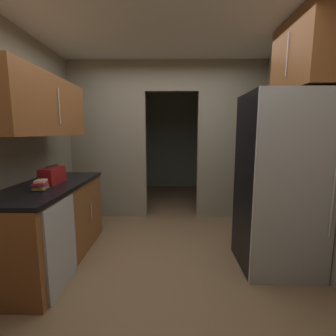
# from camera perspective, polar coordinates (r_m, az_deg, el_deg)

# --- Properties ---
(ground) EXTENTS (20.00, 20.00, 0.00)m
(ground) POSITION_cam_1_polar(r_m,az_deg,el_deg) (2.79, -1.01, -22.74)
(ground) COLOR brown
(kitchen_overhead_slab) EXTENTS (3.62, 7.24, 0.06)m
(kitchen_overhead_slab) POSITION_cam_1_polar(r_m,az_deg,el_deg) (3.11, -0.83, 30.91)
(kitchen_overhead_slab) COLOR silver
(kitchen_partition) EXTENTS (3.22, 0.12, 2.61)m
(kitchen_partition) POSITION_cam_1_polar(r_m,az_deg,el_deg) (4.01, -0.70, 7.38)
(kitchen_partition) COLOR gray
(kitchen_partition) RESTS_ON ground
(adjoining_room_shell) EXTENTS (3.22, 2.40, 2.61)m
(adjoining_room_shell) POSITION_cam_1_polar(r_m,az_deg,el_deg) (5.67, -0.02, 7.01)
(adjoining_room_shell) COLOR gray
(adjoining_room_shell) RESTS_ON ground
(refrigerator) EXTENTS (0.76, 0.71, 1.85)m
(refrigerator) POSITION_cam_1_polar(r_m,az_deg,el_deg) (2.74, 25.32, -3.41)
(refrigerator) COLOR black
(refrigerator) RESTS_ON ground
(lower_cabinet_run) EXTENTS (0.68, 1.63, 0.89)m
(lower_cabinet_run) POSITION_cam_1_polar(r_m,az_deg,el_deg) (3.01, -26.46, -11.89)
(lower_cabinet_run) COLOR brown
(lower_cabinet_run) RESTS_ON ground
(dishwasher) EXTENTS (0.02, 0.56, 0.83)m
(dishwasher) POSITION_cam_1_polar(r_m,az_deg,el_deg) (2.50, -24.29, -16.69)
(dishwasher) COLOR #B7BABC
(dishwasher) RESTS_ON ground
(upper_cabinet_counterside) EXTENTS (0.36, 1.46, 0.61)m
(upper_cabinet_counterside) POSITION_cam_1_polar(r_m,az_deg,el_deg) (2.85, -28.19, 13.05)
(upper_cabinet_counterside) COLOR brown
(upper_cabinet_fridgeside) EXTENTS (0.36, 0.84, 0.71)m
(upper_cabinet_fridgeside) POSITION_cam_1_polar(r_m,az_deg,el_deg) (2.98, 30.25, 22.60)
(upper_cabinet_fridgeside) COLOR brown
(boombox) EXTENTS (0.16, 0.35, 0.21)m
(boombox) POSITION_cam_1_polar(r_m,az_deg,el_deg) (2.91, -26.13, -1.60)
(boombox) COLOR maroon
(boombox) RESTS_ON lower_cabinet_run
(book_stack) EXTENTS (0.15, 0.17, 0.10)m
(book_stack) POSITION_cam_1_polar(r_m,az_deg,el_deg) (2.62, -28.47, -3.76)
(book_stack) COLOR black
(book_stack) RESTS_ON lower_cabinet_run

